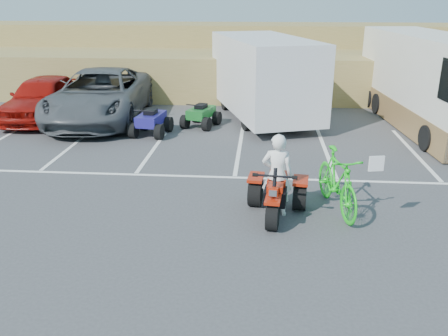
# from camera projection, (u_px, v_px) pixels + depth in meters

# --- Properties ---
(ground) EXTENTS (100.00, 100.00, 0.00)m
(ground) POSITION_uv_depth(u_px,v_px,m) (228.00, 217.00, 10.39)
(ground) COLOR #3C3C3F
(ground) RESTS_ON ground
(parking_stripes) EXTENTS (28.00, 5.16, 0.01)m
(parking_stripes) POSITION_uv_depth(u_px,v_px,m) (267.00, 158.00, 14.13)
(parking_stripes) COLOR white
(parking_stripes) RESTS_ON ground
(grass_embankment) EXTENTS (40.00, 8.50, 3.10)m
(grass_embankment) POSITION_uv_depth(u_px,v_px,m) (250.00, 60.00, 24.39)
(grass_embankment) COLOR olive
(grass_embankment) RESTS_ON ground
(red_trike_atv) EXTENTS (1.54, 1.93, 1.16)m
(red_trike_atv) POSITION_uv_depth(u_px,v_px,m) (275.00, 216.00, 10.43)
(red_trike_atv) COLOR #A11D09
(red_trike_atv) RESTS_ON ground
(rider) EXTENTS (0.72, 0.52, 1.84)m
(rider) POSITION_uv_depth(u_px,v_px,m) (277.00, 175.00, 10.25)
(rider) COLOR white
(rider) RESTS_ON ground
(green_dirt_bike) EXTENTS (1.14, 2.41, 1.40)m
(green_dirt_bike) POSITION_uv_depth(u_px,v_px,m) (337.00, 181.00, 10.51)
(green_dirt_bike) COLOR #14BF19
(green_dirt_bike) RESTS_ON ground
(grey_pickup) EXTENTS (3.62, 7.06, 1.91)m
(grey_pickup) POSITION_uv_depth(u_px,v_px,m) (100.00, 95.00, 18.19)
(grey_pickup) COLOR #46494E
(grey_pickup) RESTS_ON ground
(red_car) EXTENTS (2.11, 4.98, 1.68)m
(red_car) POSITION_uv_depth(u_px,v_px,m) (43.00, 98.00, 18.33)
(red_car) COLOR #910D07
(red_car) RESTS_ON ground
(cargo_trailer) EXTENTS (4.54, 7.10, 3.09)m
(cargo_trailer) POSITION_uv_depth(u_px,v_px,m) (264.00, 75.00, 18.25)
(cargo_trailer) COLOR silver
(cargo_trailer) RESTS_ON ground
(rv_motorhome) EXTENTS (3.06, 9.16, 3.23)m
(rv_motorhome) POSITION_uv_depth(u_px,v_px,m) (426.00, 87.00, 17.29)
(rv_motorhome) COLOR silver
(rv_motorhome) RESTS_ON ground
(quad_atv_blue) EXTENTS (1.32, 1.65, 1.00)m
(quad_atv_blue) POSITION_uv_depth(u_px,v_px,m) (152.00, 135.00, 16.52)
(quad_atv_blue) COLOR navy
(quad_atv_blue) RESTS_ON ground
(quad_atv_green) EXTENTS (1.45, 1.69, 0.94)m
(quad_atv_green) POSITION_uv_depth(u_px,v_px,m) (201.00, 126.00, 17.54)
(quad_atv_green) COLOR #155B20
(quad_atv_green) RESTS_ON ground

